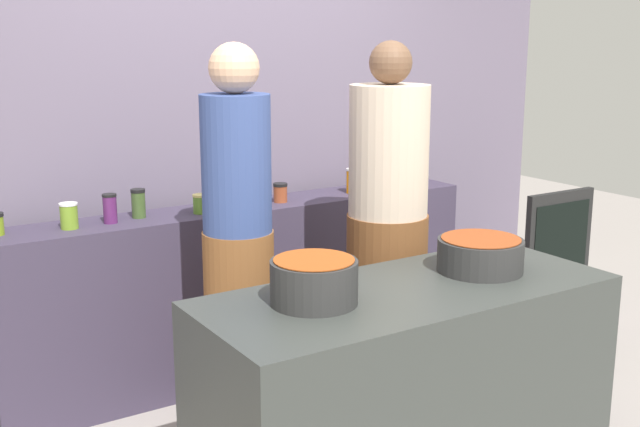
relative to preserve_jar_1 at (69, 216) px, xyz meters
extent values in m
cube|color=slate|center=(0.94, 0.37, 0.49)|extent=(4.80, 0.12, 3.00)
cube|color=#393145|center=(0.94, 0.02, -0.54)|extent=(2.70, 0.36, 0.95)
cube|color=#363A37|center=(0.94, -1.38, -0.58)|extent=(1.70, 0.70, 0.87)
cylinder|color=olive|center=(0.00, 0.00, -0.01)|extent=(0.08, 0.08, 0.11)
cylinder|color=silver|center=(0.00, 0.00, 0.06)|extent=(0.09, 0.09, 0.01)
cylinder|color=#552158|center=(0.20, 0.01, 0.00)|extent=(0.07, 0.07, 0.13)
cylinder|color=black|center=(0.20, 0.01, 0.08)|extent=(0.07, 0.07, 0.01)
cylinder|color=#3B5226|center=(0.36, 0.05, 0.00)|extent=(0.07, 0.07, 0.13)
cylinder|color=black|center=(0.36, 0.05, 0.08)|extent=(0.07, 0.07, 0.02)
cylinder|color=#5F902E|center=(0.66, -0.03, -0.02)|extent=(0.08, 0.08, 0.09)
cylinder|color=#D6C666|center=(0.66, -0.03, 0.03)|extent=(0.08, 0.08, 0.01)
cylinder|color=#305335|center=(0.91, 0.06, 0.00)|extent=(0.07, 0.07, 0.13)
cylinder|color=#D6C666|center=(0.91, 0.06, 0.08)|extent=(0.07, 0.07, 0.02)
cylinder|color=brown|center=(1.14, -0.01, -0.02)|extent=(0.08, 0.08, 0.09)
cylinder|color=black|center=(1.14, -0.01, 0.03)|extent=(0.08, 0.08, 0.02)
cylinder|color=orange|center=(1.62, -0.02, 0.00)|extent=(0.08, 0.08, 0.13)
cylinder|color=silver|center=(1.62, -0.02, 0.08)|extent=(0.08, 0.08, 0.01)
cylinder|color=#D85B22|center=(1.89, -0.02, -0.01)|extent=(0.07, 0.07, 0.11)
cylinder|color=#D6C666|center=(1.89, -0.02, 0.05)|extent=(0.07, 0.07, 0.01)
cylinder|color=#AF1F22|center=(2.04, 0.01, 0.00)|extent=(0.08, 0.08, 0.13)
cylinder|color=#D6C666|center=(2.04, 0.01, 0.07)|extent=(0.08, 0.08, 0.01)
cylinder|color=#2D2D2D|center=(0.53, -1.33, -0.06)|extent=(0.33, 0.33, 0.16)
cylinder|color=#9B4419|center=(0.53, -1.33, 0.03)|extent=(0.30, 0.30, 0.00)
cylinder|color=#2D2D2D|center=(1.34, -1.36, -0.07)|extent=(0.36, 0.36, 0.14)
cylinder|color=brown|center=(1.34, -1.36, 0.00)|extent=(0.33, 0.33, 0.00)
cylinder|color=brown|center=(0.58, -0.62, -0.52)|extent=(0.32, 0.32, 0.99)
cylinder|color=#364A86|center=(0.58, -0.62, 0.28)|extent=(0.31, 0.31, 0.61)
sphere|color=#D8A884|center=(0.58, -0.62, 0.70)|extent=(0.22, 0.22, 0.22)
cylinder|color=brown|center=(1.30, -0.76, -0.51)|extent=(0.39, 0.39, 1.01)
cylinder|color=beige|center=(1.30, -0.76, 0.30)|extent=(0.38, 0.38, 0.62)
sphere|color=brown|center=(1.30, -0.76, 0.71)|extent=(0.20, 0.20, 0.20)
cube|color=black|center=(2.72, -0.60, -0.54)|extent=(0.53, 0.04, 0.94)
cube|color=black|center=(2.72, -0.63, -0.50)|extent=(0.45, 0.01, 0.72)
camera|label=1|loc=(-0.94, -3.69, 0.84)|focal=44.28mm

